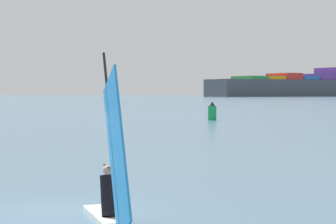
% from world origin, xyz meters
% --- Properties ---
extents(ground_plane, '(4000.00, 4000.00, 0.00)m').
position_xyz_m(ground_plane, '(0.00, 0.00, 0.00)').
color(ground_plane, '#476B84').
extents(windsurfer, '(2.19, 3.63, 4.01)m').
position_xyz_m(windsurfer, '(1.66, -1.23, 0.92)').
color(windsurfer, white).
rests_on(windsurfer, ground_plane).
extents(cargo_ship, '(181.13, 170.61, 39.62)m').
position_xyz_m(cargo_ship, '(11.52, 568.33, 8.85)').
color(cargo_ship, '#3F444C').
rests_on(cargo_ship, ground_plane).
extents(channel_buoy, '(0.91, 0.91, 2.00)m').
position_xyz_m(channel_buoy, '(-5.14, 56.86, 0.89)').
color(channel_buoy, '#19994C').
rests_on(channel_buoy, ground_plane).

